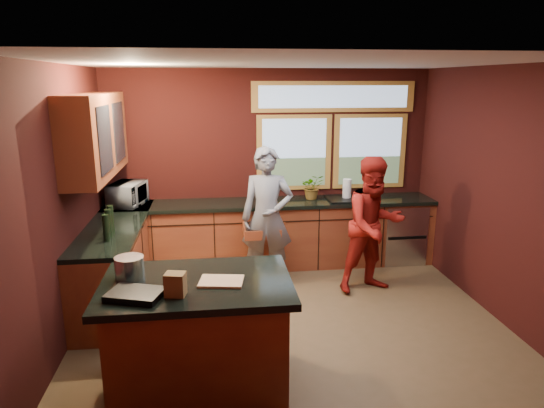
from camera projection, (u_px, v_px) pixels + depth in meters
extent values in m
plane|color=brown|center=(291.00, 322.00, 5.24)|extent=(4.50, 4.50, 0.00)
cube|color=black|center=(269.00, 167.00, 6.83)|extent=(4.50, 0.02, 2.70)
cube|color=black|center=(346.00, 278.00, 2.99)|extent=(4.50, 0.02, 2.70)
cube|color=black|center=(61.00, 208.00, 4.64)|extent=(0.02, 4.00, 2.70)
cube|color=black|center=(500.00, 195.00, 5.18)|extent=(0.02, 4.00, 2.70)
cube|color=silver|center=(294.00, 63.00, 4.58)|extent=(4.50, 4.00, 0.02)
cube|color=#7E93AF|center=(294.00, 153.00, 6.81)|extent=(1.06, 0.02, 1.06)
cube|color=#7E93AF|center=(370.00, 151.00, 6.94)|extent=(1.06, 0.02, 1.06)
cube|color=#B07C33|center=(334.00, 97.00, 6.69)|extent=(2.30, 0.02, 0.42)
cube|color=maroon|center=(95.00, 135.00, 5.33)|extent=(0.36, 1.80, 0.90)
cube|color=maroon|center=(272.00, 235.00, 6.77)|extent=(4.50, 0.60, 0.88)
cube|color=black|center=(272.00, 203.00, 6.65)|extent=(4.50, 0.64, 0.05)
cube|color=#B7B7BC|center=(399.00, 232.00, 6.98)|extent=(0.60, 0.58, 0.85)
cube|color=black|center=(351.00, 201.00, 6.75)|extent=(0.66, 0.46, 0.05)
cube|color=maroon|center=(117.00, 263.00, 5.72)|extent=(0.60, 2.30, 0.88)
cube|color=black|center=(115.00, 226.00, 5.60)|extent=(0.64, 2.30, 0.05)
cube|color=maroon|center=(199.00, 337.00, 4.08)|extent=(1.40, 0.90, 0.88)
cube|color=black|center=(197.00, 285.00, 3.96)|extent=(1.55, 1.05, 0.06)
imported|color=slate|center=(267.00, 217.00, 6.02)|extent=(0.70, 0.52, 1.77)
imported|color=maroon|center=(374.00, 225.00, 5.86)|extent=(0.94, 0.81, 1.68)
imported|color=#999999|center=(128.00, 194.00, 6.38)|extent=(0.49, 0.62, 0.31)
imported|color=#999999|center=(312.00, 187.00, 6.72)|extent=(0.31, 0.27, 0.35)
cylinder|color=white|center=(347.00, 189.00, 6.74)|extent=(0.12, 0.12, 0.28)
cube|color=tan|center=(221.00, 281.00, 3.93)|extent=(0.39, 0.31, 0.02)
cylinder|color=silver|center=(130.00, 267.00, 4.01)|extent=(0.24, 0.24, 0.18)
cube|color=brown|center=(175.00, 284.00, 3.67)|extent=(0.17, 0.15, 0.18)
cube|color=black|center=(135.00, 294.00, 3.65)|extent=(0.47, 0.39, 0.05)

